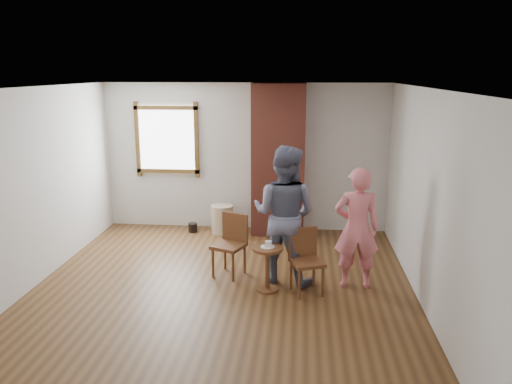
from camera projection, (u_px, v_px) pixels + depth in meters
The scene contains 12 objects.
ground at pixel (222, 292), 6.49m from camera, with size 5.50×5.50×0.00m, color brown.
room_shell at pixel (222, 147), 6.65m from camera, with size 5.04×5.52×2.62m.
brick_chimney at pixel (278, 160), 8.55m from camera, with size 0.90×0.50×2.60m, color #964435.
stoneware_crock at pixel (222, 219), 8.79m from camera, with size 0.39×0.39×0.50m, color tan.
dark_pot at pixel (193, 227), 8.88m from camera, with size 0.16×0.16×0.16m, color black.
dining_chair_left at pixel (231, 241), 6.97m from camera, with size 0.52×0.52×0.86m.
dining_chair_right at pixel (305, 257), 6.41m from camera, with size 0.50×0.50×0.83m.
side_table at pixel (267, 261), 6.43m from camera, with size 0.40×0.40×0.60m.
cake_plate at pixel (267, 247), 6.39m from camera, with size 0.18×0.18×0.01m, color white.
cake_slice at pixel (268, 244), 6.38m from camera, with size 0.08×0.07×0.06m, color white.
man at pixel (284, 214), 6.65m from camera, with size 0.90×0.70×1.86m, color #141738.
person_pink at pixel (357, 228), 6.46m from camera, with size 0.59×0.39×1.62m, color #E8747D.
Camera 1 is at (1.01, -5.93, 2.80)m, focal length 35.00 mm.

